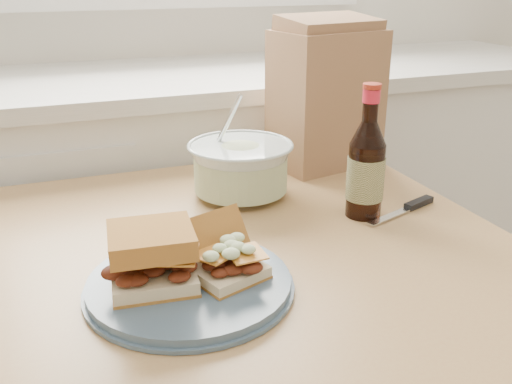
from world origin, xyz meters
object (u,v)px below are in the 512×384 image
object	(u,v)px
coleslaw_bowl	(241,170)
paper_bag	(326,99)
dining_table	(245,310)
plate	(189,284)
beer_bottle	(366,168)

from	to	relation	value
coleslaw_bowl	paper_bag	size ratio (longest dim) A/B	0.69
dining_table	coleslaw_bowl	world-z (taller)	coleslaw_bowl
dining_table	paper_bag	bearing A→B (deg)	47.90
paper_bag	dining_table	bearing A→B (deg)	-143.90
coleslaw_bowl	paper_bag	distance (m)	0.30
plate	beer_bottle	bearing A→B (deg)	20.89
plate	paper_bag	xyz separation A→B (m)	(0.45, 0.45, 0.15)
plate	coleslaw_bowl	distance (m)	0.38
beer_bottle	plate	bearing A→B (deg)	-153.39
dining_table	beer_bottle	xyz separation A→B (m)	(0.26, 0.06, 0.21)
dining_table	plate	world-z (taller)	plate
dining_table	beer_bottle	bearing A→B (deg)	13.54
dining_table	paper_bag	distance (m)	0.56
dining_table	beer_bottle	distance (m)	0.34
beer_bottle	paper_bag	size ratio (longest dim) A/B	0.81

